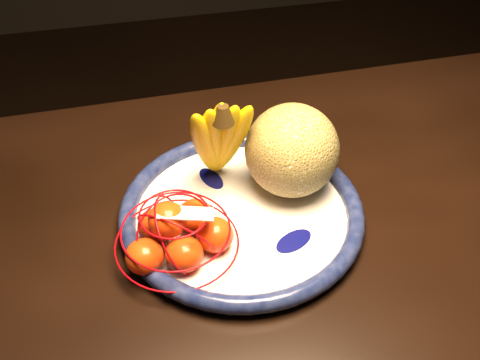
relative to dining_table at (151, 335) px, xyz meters
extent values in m
cube|color=black|center=(0.00, 0.00, 0.06)|extent=(1.54, 0.95, 0.04)
cylinder|color=black|center=(0.68, 0.40, -0.32)|extent=(0.06, 0.06, 0.72)
cylinder|color=white|center=(0.15, 0.11, 0.09)|extent=(0.32, 0.32, 0.01)
torus|color=#050E38|center=(0.15, 0.11, 0.10)|extent=(0.35, 0.35, 0.03)
cylinder|color=white|center=(0.15, 0.11, 0.08)|extent=(0.16, 0.16, 0.00)
ellipsoid|color=#0A0D57|center=(0.21, 0.04, 0.10)|extent=(0.13, 0.11, 0.00)
ellipsoid|color=#0A0D57|center=(0.12, 0.19, 0.10)|extent=(0.09, 0.12, 0.00)
ellipsoid|color=#0A0D57|center=(0.05, 0.11, 0.10)|extent=(0.10, 0.05, 0.00)
sphere|color=olive|center=(0.24, 0.15, 0.16)|extent=(0.14, 0.14, 0.14)
ellipsoid|color=gold|center=(0.12, 0.18, 0.18)|extent=(0.08, 0.11, 0.17)
ellipsoid|color=gold|center=(0.13, 0.18, 0.18)|extent=(0.06, 0.10, 0.17)
ellipsoid|color=gold|center=(0.13, 0.18, 0.18)|extent=(0.04, 0.09, 0.18)
ellipsoid|color=gold|center=(0.14, 0.18, 0.18)|extent=(0.06, 0.10, 0.17)
ellipsoid|color=gold|center=(0.15, 0.18, 0.18)|extent=(0.09, 0.11, 0.17)
cone|color=black|center=(0.13, 0.18, 0.26)|extent=(0.03, 0.03, 0.03)
ellipsoid|color=#FF5819|center=(0.01, 0.04, 0.12)|extent=(0.05, 0.05, 0.05)
ellipsoid|color=#FF5819|center=(0.06, 0.03, 0.12)|extent=(0.05, 0.05, 0.05)
ellipsoid|color=#FF5819|center=(0.10, 0.06, 0.12)|extent=(0.05, 0.05, 0.05)
ellipsoid|color=#FF5819|center=(0.03, 0.09, 0.12)|extent=(0.05, 0.05, 0.05)
ellipsoid|color=#FF5819|center=(0.08, 0.10, 0.12)|extent=(0.05, 0.05, 0.05)
ellipsoid|color=#FF5819|center=(0.04, 0.06, 0.15)|extent=(0.05, 0.05, 0.05)
torus|color=#BB050D|center=(0.05, 0.06, 0.11)|extent=(0.18, 0.18, 0.00)
torus|color=#BB050D|center=(0.05, 0.06, 0.13)|extent=(0.15, 0.15, 0.00)
torus|color=#BB050D|center=(0.05, 0.06, 0.16)|extent=(0.10, 0.10, 0.00)
torus|color=#BB050D|center=(0.05, 0.06, 0.12)|extent=(0.12, 0.09, 0.10)
torus|color=#BB050D|center=(0.05, 0.06, 0.12)|extent=(0.06, 0.12, 0.10)
torus|color=#BB050D|center=(0.05, 0.06, 0.12)|extent=(0.12, 0.11, 0.10)
cube|color=white|center=(0.07, 0.06, 0.17)|extent=(0.08, 0.04, 0.01)
camera|label=1|loc=(0.02, -0.49, 0.71)|focal=45.00mm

